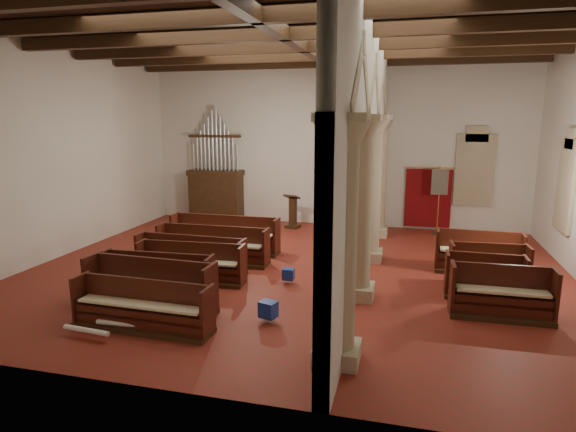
{
  "coord_description": "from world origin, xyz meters",
  "views": [
    {
      "loc": [
        2.83,
        -11.86,
        4.0
      ],
      "look_at": [
        -0.32,
        0.5,
        1.38
      ],
      "focal_mm": 30.0,
      "sensor_mm": 36.0,
      "label": 1
    }
  ],
  "objects_px": {
    "pipe_organ": "(216,186)",
    "lectern": "(293,214)",
    "aisle_pew_0": "(501,300)",
    "nave_pew_0": "(142,314)",
    "processional_banner": "(438,212)"
  },
  "relations": [
    {
      "from": "lectern",
      "to": "aisle_pew_0",
      "type": "relative_size",
      "value": 0.64
    },
    {
      "from": "pipe_organ",
      "to": "lectern",
      "type": "relative_size",
      "value": 3.45
    },
    {
      "from": "pipe_organ",
      "to": "processional_banner",
      "type": "relative_size",
      "value": 1.79
    },
    {
      "from": "processional_banner",
      "to": "nave_pew_0",
      "type": "height_order",
      "value": "processional_banner"
    },
    {
      "from": "processional_banner",
      "to": "pipe_organ",
      "type": "bearing_deg",
      "value": 171.42
    },
    {
      "from": "lectern",
      "to": "aisle_pew_0",
      "type": "distance_m",
      "value": 9.12
    },
    {
      "from": "aisle_pew_0",
      "to": "lectern",
      "type": "bearing_deg",
      "value": 130.7
    },
    {
      "from": "pipe_organ",
      "to": "aisle_pew_0",
      "type": "xyz_separation_m",
      "value": [
        9.25,
        -7.36,
        -1.01
      ]
    },
    {
      "from": "pipe_organ",
      "to": "aisle_pew_0",
      "type": "relative_size",
      "value": 2.2
    },
    {
      "from": "pipe_organ",
      "to": "lectern",
      "type": "height_order",
      "value": "pipe_organ"
    },
    {
      "from": "nave_pew_0",
      "to": "aisle_pew_0",
      "type": "distance_m",
      "value": 7.14
    },
    {
      "from": "aisle_pew_0",
      "to": "nave_pew_0",
      "type": "bearing_deg",
      "value": -161.67
    },
    {
      "from": "pipe_organ",
      "to": "aisle_pew_0",
      "type": "bearing_deg",
      "value": -38.51
    },
    {
      "from": "pipe_organ",
      "to": "lectern",
      "type": "xyz_separation_m",
      "value": [
        3.22,
        -0.52,
        -0.84
      ]
    },
    {
      "from": "lectern",
      "to": "aisle_pew_0",
      "type": "height_order",
      "value": "lectern"
    }
  ]
}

